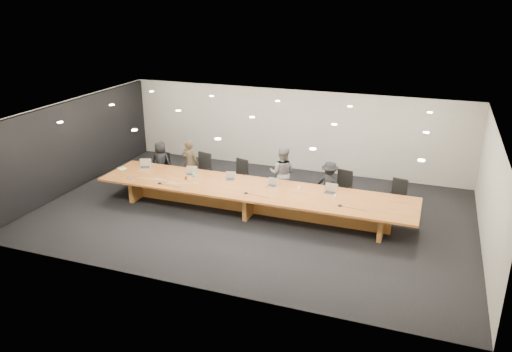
{
  "coord_description": "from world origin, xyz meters",
  "views": [
    {
      "loc": [
        4.55,
        -12.08,
        5.91
      ],
      "look_at": [
        0.0,
        0.3,
        1.0
      ],
      "focal_mm": 35.0,
      "sensor_mm": 36.0,
      "label": 1
    }
  ],
  "objects": [
    {
      "name": "ground",
      "position": [
        0.0,
        0.0,
        0.0
      ],
      "size": [
        12.0,
        12.0,
        0.0
      ],
      "primitive_type": "plane",
      "color": "black",
      "rests_on": "ground"
    },
    {
      "name": "back_wall",
      "position": [
        0.0,
        4.0,
        1.4
      ],
      "size": [
        12.0,
        0.02,
        2.8
      ],
      "primitive_type": "cube",
      "color": "beige",
      "rests_on": "ground"
    },
    {
      "name": "left_wall_panel",
      "position": [
        -5.94,
        0.0,
        1.37
      ],
      "size": [
        0.08,
        7.84,
        2.74
      ],
      "primitive_type": "cube",
      "color": "black",
      "rests_on": "ground"
    },
    {
      "name": "conference_table",
      "position": [
        0.0,
        0.0,
        0.52
      ],
      "size": [
        9.0,
        1.8,
        0.75
      ],
      "color": "brown",
      "rests_on": "ground"
    },
    {
      "name": "chair_far_left",
      "position": [
        -3.6,
        1.21,
        0.5
      ],
      "size": [
        0.59,
        0.59,
        1.01
      ],
      "primitive_type": null,
      "rotation": [
        0.0,
        0.0,
        -0.17
      ],
      "color": "black",
      "rests_on": "ground"
    },
    {
      "name": "chair_left",
      "position": [
        -2.19,
        1.18,
        0.58
      ],
      "size": [
        0.71,
        0.71,
        1.15
      ],
      "primitive_type": null,
      "rotation": [
        0.0,
        0.0,
        -0.23
      ],
      "color": "black",
      "rests_on": "ground"
    },
    {
      "name": "chair_mid_left",
      "position": [
        -0.95,
        1.27,
        0.53
      ],
      "size": [
        0.67,
        0.67,
        1.06
      ],
      "primitive_type": null,
      "rotation": [
        0.0,
        0.0,
        -0.3
      ],
      "color": "black",
      "rests_on": "ground"
    },
    {
      "name": "chair_mid_right",
      "position": [
        0.38,
        1.25,
        0.51
      ],
      "size": [
        0.6,
        0.6,
        1.02
      ],
      "primitive_type": null,
      "rotation": [
        0.0,
        0.0,
        -0.17
      ],
      "color": "black",
      "rests_on": "ground"
    },
    {
      "name": "chair_right",
      "position": [
        2.26,
        1.29,
        0.54
      ],
      "size": [
        0.66,
        0.66,
        1.08
      ],
      "primitive_type": null,
      "rotation": [
        0.0,
        0.0,
        -0.22
      ],
      "color": "black",
      "rests_on": "ground"
    },
    {
      "name": "chair_far_right",
      "position": [
        3.82,
        1.28,
        0.51
      ],
      "size": [
        0.62,
        0.62,
        1.02
      ],
      "primitive_type": null,
      "rotation": [
        0.0,
        0.0,
        -0.22
      ],
      "color": "black",
      "rests_on": "ground"
    },
    {
      "name": "person_a",
      "position": [
        -3.66,
        1.26,
        0.68
      ],
      "size": [
        0.69,
        0.47,
        1.37
      ],
      "primitive_type": "imported",
      "rotation": [
        0.0,
        0.0,
        3.2
      ],
      "color": "black",
      "rests_on": "ground"
    },
    {
      "name": "person_b",
      "position": [
        -2.59,
        1.27,
        0.77
      ],
      "size": [
        0.56,
        0.37,
        1.54
      ],
      "primitive_type": "imported",
      "rotation": [
        0.0,
        0.0,
        3.14
      ],
      "color": "#33291B",
      "rests_on": "ground"
    },
    {
      "name": "person_c",
      "position": [
        0.48,
        1.26,
        0.81
      ],
      "size": [
        0.84,
        0.68,
        1.62
      ],
      "primitive_type": "imported",
      "rotation": [
        0.0,
        0.0,
        3.23
      ],
      "color": "#525255",
      "rests_on": "ground"
    },
    {
      "name": "person_d",
      "position": [
        1.92,
        1.19,
        0.68
      ],
      "size": [
        0.96,
        0.66,
        1.36
      ],
      "primitive_type": "imported",
      "rotation": [
        0.0,
        0.0,
        2.95
      ],
      "color": "black",
      "rests_on": "ground"
    },
    {
      "name": "laptop_a",
      "position": [
        -3.71,
        0.42,
        0.89
      ],
      "size": [
        0.41,
        0.36,
        0.27
      ],
      "primitive_type": null,
      "rotation": [
        0.0,
        0.0,
        0.4
      ],
      "color": "tan",
      "rests_on": "conference_table"
    },
    {
      "name": "laptop_b",
      "position": [
        -2.08,
        0.34,
        0.88
      ],
      "size": [
        0.37,
        0.31,
        0.26
      ],
      "primitive_type": null,
      "rotation": [
        0.0,
        0.0,
        0.24
      ],
      "color": "#B7A58C",
      "rests_on": "conference_table"
    },
    {
      "name": "laptop_c",
      "position": [
        -0.83,
        0.38,
        0.86
      ],
      "size": [
        0.33,
        0.27,
        0.23
      ],
      "primitive_type": null,
      "rotation": [
        0.0,
        0.0,
        0.23
      ],
      "color": "tan",
      "rests_on": "conference_table"
    },
    {
      "name": "laptop_d",
      "position": [
        0.46,
        0.31,
        0.86
      ],
      "size": [
        0.31,
        0.25,
        0.23
      ],
      "primitive_type": null,
      "rotation": [
        0.0,
        0.0,
        -0.13
      ],
      "color": "tan",
      "rests_on": "conference_table"
    },
    {
      "name": "laptop_e",
      "position": [
        2.12,
        0.34,
        0.88
      ],
      "size": [
        0.36,
        0.28,
        0.27
      ],
      "primitive_type": null,
      "rotation": [
        0.0,
        0.0,
        -0.09
      ],
      "color": "tan",
      "rests_on": "conference_table"
    },
    {
      "name": "water_bottle",
      "position": [
        -1.82,
        0.03,
        0.86
      ],
      "size": [
        0.09,
        0.09,
        0.23
      ],
      "primitive_type": "cylinder",
      "rotation": [
        0.0,
        0.0,
        -0.22
      ],
      "color": "#ADBDB8",
      "rests_on": "conference_table"
    },
    {
      "name": "amber_mug",
      "position": [
        -2.05,
        -0.05,
        0.8
      ],
      "size": [
        0.09,
        0.09,
        0.1
      ],
      "primitive_type": "cylinder",
      "rotation": [
        0.0,
        0.0,
        0.21
      ],
      "color": "brown",
      "rests_on": "conference_table"
    },
    {
      "name": "paper_cup_near",
      "position": [
        1.26,
        0.31,
        0.8
      ],
      "size": [
        0.09,
        0.09,
        0.09
      ],
      "primitive_type": "cone",
      "rotation": [
        0.0,
        0.0,
        -0.18
      ],
      "color": "silver",
      "rests_on": "conference_table"
    },
    {
      "name": "paper_cup_far",
      "position": [
        2.31,
        0.08,
        0.79
      ],
      "size": [
        0.09,
        0.09,
        0.09
      ],
      "primitive_type": "cone",
      "rotation": [
        0.0,
        0.0,
        -0.35
      ],
      "color": "white",
      "rests_on": "conference_table"
    },
    {
      "name": "notepad",
      "position": [
        -4.35,
        0.11,
        0.76
      ],
      "size": [
        0.32,
        0.29,
        0.02
      ],
      "primitive_type": "cube",
      "rotation": [
        0.0,
        0.0,
        -0.41
      ],
      "color": "silver",
      "rests_on": "conference_table"
    },
    {
      "name": "lime_gadget",
      "position": [
        -4.36,
        0.11,
        0.78
      ],
      "size": [
        0.16,
        0.11,
        0.02
      ],
      "primitive_type": "cube",
      "rotation": [
        0.0,
        0.0,
        0.16
      ],
      "color": "#56C935",
      "rests_on": "notepad"
    },
    {
      "name": "av_box",
      "position": [
        -3.57,
        -0.58,
        0.76
      ],
      "size": [
        0.2,
        0.15,
        0.03
      ],
      "primitive_type": "cube",
      "rotation": [
        0.0,
        0.0,
        -0.03
      ],
      "color": "silver",
      "rests_on": "conference_table"
    },
    {
      "name": "mic_left",
      "position": [
        -2.6,
        -0.6,
        0.77
      ],
      "size": [
        0.15,
        0.15,
        0.03
      ],
      "primitive_type": "cone",
      "rotation": [
        0.0,
        0.0,
        0.17
      ],
      "color": "black",
      "rests_on": "conference_table"
    },
    {
      "name": "mic_center",
      "position": [
        -0.02,
        -0.43,
        0.77
      ],
      "size": [
        0.17,
        0.17,
        0.03
      ],
      "primitive_type": "cone",
      "rotation": [
        0.0,
        0.0,
        -0.32
      ],
      "color": "black",
      "rests_on": "conference_table"
    },
    {
      "name": "mic_right",
      "position": [
        2.54,
        -0.38,
        0.77
      ],
      "size": [
        0.18,
        0.18,
        0.03
      ],
      "primitive_type": "cone",
      "rotation": [
        0.0,
        0.0,
        0.4
      ],
      "color": "black",
      "rests_on": "conference_table"
    }
  ]
}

